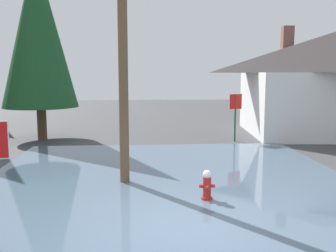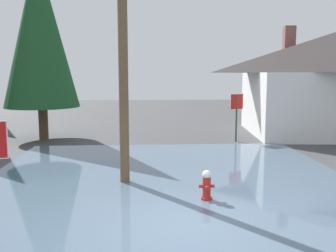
{
  "view_description": "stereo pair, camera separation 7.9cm",
  "coord_description": "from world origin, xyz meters",
  "px_view_note": "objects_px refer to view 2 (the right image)",
  "views": [
    {
      "loc": [
        -0.86,
        -7.78,
        3.23
      ],
      "look_at": [
        -0.14,
        2.97,
        1.76
      ],
      "focal_mm": 40.74,
      "sensor_mm": 36.0,
      "label": 1
    },
    {
      "loc": [
        -0.78,
        -7.78,
        3.23
      ],
      "look_at": [
        -0.14,
        2.97,
        1.76
      ],
      "focal_mm": 40.74,
      "sensor_mm": 36.0,
      "label": 2
    }
  ],
  "objects_px": {
    "stop_sign_far": "(237,108)",
    "utility_pole": "(123,31)",
    "house": "(334,82)",
    "fire_hydrant": "(207,186)",
    "pine_tree_tall_left": "(39,30)"
  },
  "relations": [
    {
      "from": "fire_hydrant",
      "to": "house",
      "type": "xyz_separation_m",
      "value": [
        8.57,
        10.59,
        2.43
      ]
    },
    {
      "from": "stop_sign_far",
      "to": "house",
      "type": "xyz_separation_m",
      "value": [
        5.78,
        2.11,
        1.18
      ]
    },
    {
      "from": "fire_hydrant",
      "to": "stop_sign_far",
      "type": "bearing_deg",
      "value": 71.81
    },
    {
      "from": "stop_sign_far",
      "to": "pine_tree_tall_left",
      "type": "height_order",
      "value": "pine_tree_tall_left"
    },
    {
      "from": "utility_pole",
      "to": "stop_sign_far",
      "type": "height_order",
      "value": "utility_pole"
    },
    {
      "from": "utility_pole",
      "to": "house",
      "type": "height_order",
      "value": "utility_pole"
    },
    {
      "from": "stop_sign_far",
      "to": "pine_tree_tall_left",
      "type": "distance_m",
      "value": 10.14
    },
    {
      "from": "utility_pole",
      "to": "pine_tree_tall_left",
      "type": "bearing_deg",
      "value": 119.3
    },
    {
      "from": "house",
      "to": "stop_sign_far",
      "type": "bearing_deg",
      "value": -159.97
    },
    {
      "from": "stop_sign_far",
      "to": "pine_tree_tall_left",
      "type": "bearing_deg",
      "value": 172.82
    },
    {
      "from": "fire_hydrant",
      "to": "house",
      "type": "bearing_deg",
      "value": 51.01
    },
    {
      "from": "pine_tree_tall_left",
      "to": "utility_pole",
      "type": "bearing_deg",
      "value": -60.7
    },
    {
      "from": "stop_sign_far",
      "to": "utility_pole",
      "type": "bearing_deg",
      "value": -126.52
    },
    {
      "from": "fire_hydrant",
      "to": "pine_tree_tall_left",
      "type": "bearing_deg",
      "value": 124.35
    },
    {
      "from": "fire_hydrant",
      "to": "utility_pole",
      "type": "relative_size",
      "value": 0.09
    }
  ]
}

